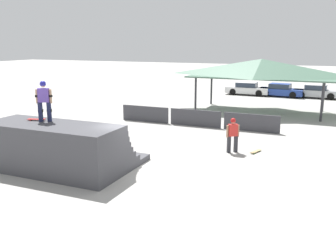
# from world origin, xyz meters

# --- Properties ---
(ground_plane) EXTENTS (160.00, 160.00, 0.00)m
(ground_plane) POSITION_xyz_m (0.00, 0.00, 0.00)
(ground_plane) COLOR #A3A09B
(quarter_pipe_ramp) EXTENTS (5.80, 4.16, 2.00)m
(quarter_pipe_ramp) POSITION_xyz_m (-3.20, -1.06, 0.89)
(quarter_pipe_ramp) COLOR #424247
(quarter_pipe_ramp) RESTS_ON ground
(skater_on_deck) EXTENTS (0.71, 0.46, 1.69)m
(skater_on_deck) POSITION_xyz_m (-3.78, -1.08, 2.97)
(skater_on_deck) COLOR #1E2347
(skater_on_deck) RESTS_ON quarter_pipe_ramp
(skateboard_on_deck) EXTENTS (0.79, 0.41, 0.09)m
(skateboard_on_deck) POSITION_xyz_m (-4.23, -1.08, 2.06)
(skateboard_on_deck) COLOR red
(skateboard_on_deck) RESTS_ON quarter_pipe_ramp
(bystander_walking) EXTENTS (0.59, 0.49, 1.70)m
(bystander_walking) POSITION_xyz_m (2.87, 4.24, 1.00)
(bystander_walking) COLOR #2D2D33
(bystander_walking) RESTS_ON ground
(skateboard_on_ground) EXTENTS (0.46, 0.86, 0.09)m
(skateboard_on_ground) POSITION_xyz_m (3.92, 4.66, 0.06)
(skateboard_on_ground) COLOR green
(skateboard_on_ground) RESTS_ON ground
(barrier_fence) EXTENTS (10.46, 0.12, 1.05)m
(barrier_fence) POSITION_xyz_m (-0.71, 9.05, 0.53)
(barrier_fence) COLOR #3D3D42
(barrier_fence) RESTS_ON ground
(pavilion_shelter) EXTENTS (10.53, 4.85, 4.02)m
(pavilion_shelter) POSITION_xyz_m (2.12, 15.84, 3.32)
(pavilion_shelter) COLOR #2D2D33
(pavilion_shelter) RESTS_ON ground
(parked_car_white) EXTENTS (4.36, 1.87, 1.27)m
(parked_car_white) POSITION_xyz_m (-0.70, 25.07, 0.60)
(parked_car_white) COLOR silver
(parked_car_white) RESTS_ON ground
(parked_car_blue) EXTENTS (4.40, 2.09, 1.27)m
(parked_car_blue) POSITION_xyz_m (2.58, 25.10, 0.60)
(parked_car_blue) COLOR navy
(parked_car_blue) RESTS_ON ground
(parked_car_silver) EXTENTS (4.29, 1.90, 1.27)m
(parked_car_silver) POSITION_xyz_m (5.86, 25.44, 0.60)
(parked_car_silver) COLOR #A8AAAF
(parked_car_silver) RESTS_ON ground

